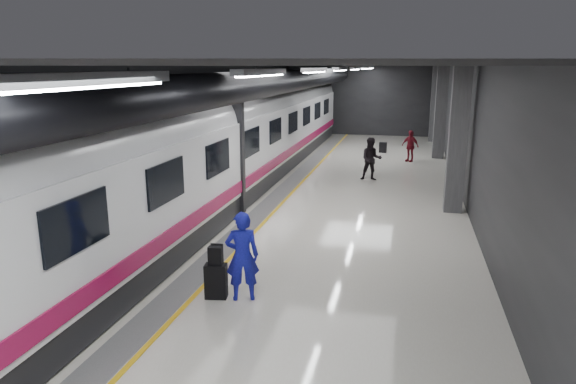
# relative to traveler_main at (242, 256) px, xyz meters

# --- Properties ---
(ground) EXTENTS (40.00, 40.00, 0.00)m
(ground) POSITION_rel_traveler_main_xyz_m (-0.04, 5.60, -0.90)
(ground) COLOR silver
(ground) RESTS_ON ground
(platform_hall) EXTENTS (10.02, 40.02, 4.51)m
(platform_hall) POSITION_rel_traveler_main_xyz_m (-0.33, 6.55, 2.64)
(platform_hall) COLOR black
(platform_hall) RESTS_ON ground
(train) EXTENTS (3.05, 38.00, 4.05)m
(train) POSITION_rel_traveler_main_xyz_m (-3.29, 5.60, 1.17)
(train) COLOR black
(train) RESTS_ON ground
(traveler_main) EXTENTS (0.77, 0.63, 1.80)m
(traveler_main) POSITION_rel_traveler_main_xyz_m (0.00, 0.00, 0.00)
(traveler_main) COLOR #1B1AC9
(traveler_main) RESTS_ON ground
(suitcase_main) EXTENTS (0.47, 0.33, 0.70)m
(suitcase_main) POSITION_rel_traveler_main_xyz_m (-0.54, -0.06, -0.55)
(suitcase_main) COLOR black
(suitcase_main) RESTS_ON ground
(shoulder_bag) EXTENTS (0.29, 0.16, 0.37)m
(shoulder_bag) POSITION_rel_traveler_main_xyz_m (-0.53, -0.06, -0.02)
(shoulder_bag) COLOR black
(shoulder_bag) RESTS_ON suitcase_main
(traveler_far_a) EXTENTS (0.91, 0.75, 1.73)m
(traveler_far_a) POSITION_rel_traveler_main_xyz_m (1.63, 11.56, -0.04)
(traveler_far_a) COLOR black
(traveler_far_a) RESTS_ON ground
(traveler_far_b) EXTENTS (0.95, 0.77, 1.51)m
(traveler_far_b) POSITION_rel_traveler_main_xyz_m (3.13, 16.21, -0.14)
(traveler_far_b) COLOR maroon
(traveler_far_b) RESTS_ON ground
(suitcase_far) EXTENTS (0.41, 0.30, 0.55)m
(suitcase_far) POSITION_rel_traveler_main_xyz_m (1.74, 18.55, -0.63)
(suitcase_far) COLOR black
(suitcase_far) RESTS_ON ground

